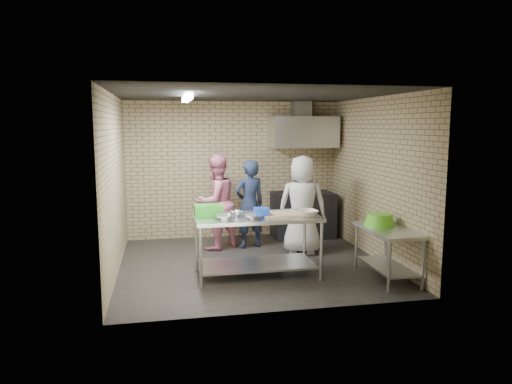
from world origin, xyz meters
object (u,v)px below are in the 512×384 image
green_crate (208,210)px  woman_white (302,205)px  bottle_green (322,136)px  green_basin (380,219)px  side_counter (387,254)px  prep_table (257,246)px  man_navy (249,204)px  bottle_red (303,135)px  stove (303,215)px  woman_pink (216,202)px  blue_tub (262,212)px

green_crate → woman_white: (1.73, 0.98, -0.13)m
bottle_green → woman_white: 1.99m
green_basin → bottle_green: 2.98m
side_counter → green_basin: (-0.02, 0.25, 0.46)m
woman_white → prep_table: bearing=62.2°
side_counter → man_navy: man_navy is taller
green_crate → bottle_red: (2.15, 2.37, 1.03)m
stove → man_navy: size_ratio=0.75×
bottle_green → woman_white: size_ratio=0.09×
side_counter → woman_pink: bearing=136.1°
green_crate → blue_tub: (0.75, -0.22, -0.02)m
green_basin → green_crate: bearing=171.7°
bottle_green → woman_white: bottle_green is taller
woman_pink → man_navy: bearing=147.5°
green_basin → bottle_red: 3.01m
bottle_red → woman_pink: size_ratio=0.10×
blue_tub → side_counter: bearing=-12.5°
side_counter → bottle_green: size_ratio=8.00×
woman_white → green_crate: bearing=44.9°
green_crate → bottle_green: 3.63m
woman_pink → woman_white: woman_white is taller
prep_table → blue_tub: 0.53m
green_basin → woman_pink: woman_pink is taller
blue_tub → bottle_green: bearing=55.3°
man_navy → woman_pink: size_ratio=0.94×
woman_pink → woman_white: size_ratio=1.00×
blue_tub → bottle_red: (1.40, 2.59, 1.05)m
side_counter → stove: (-0.45, 2.75, 0.08)m
side_counter → woman_white: 1.86m
bottle_red → stove: bearing=-101.8°
side_counter → stove: 2.79m
stove → bottle_red: (0.05, 0.24, 1.58)m
prep_table → bottle_red: bottle_red is taller
stove → bottle_red: bottle_red is taller
man_navy → woman_white: (0.83, -0.57, 0.06)m
prep_table → stove: prep_table is taller
side_counter → stove: bearing=99.3°
bottle_green → woman_pink: bearing=-160.3°
green_crate → bottle_green: size_ratio=2.71×
prep_table → woman_white: bearing=46.8°
stove → man_navy: (-1.20, -0.59, 0.35)m
green_basin → woman_pink: bearing=139.3°
woman_pink → green_crate: bearing=48.4°
blue_tub → woman_pink: size_ratio=0.12×
blue_tub → woman_white: size_ratio=0.12×
stove → prep_table: bearing=-121.8°
stove → woman_white: woman_white is taller
prep_table → woman_white: size_ratio=1.06×
prep_table → bottle_red: 3.28m
bottle_green → side_counter: bearing=-90.0°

